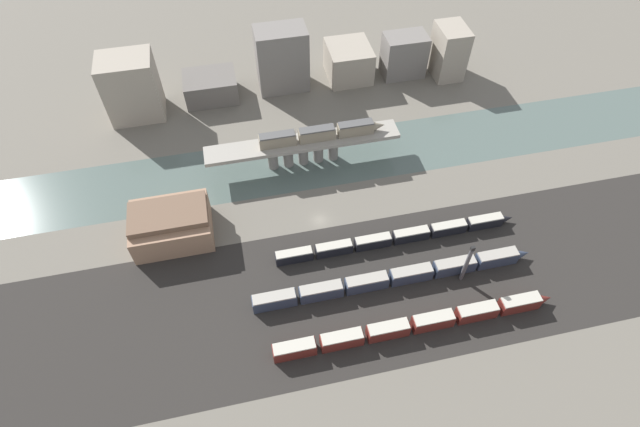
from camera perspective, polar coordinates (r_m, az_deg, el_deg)
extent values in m
plane|color=#666056|center=(137.39, -0.04, -0.77)|extent=(400.00, 400.00, 0.00)
cube|color=#282623|center=(124.32, 2.35, -9.28)|extent=(280.00, 42.00, 0.01)
cube|color=#4C5B56|center=(152.52, -1.90, 5.91)|extent=(320.00, 22.98, 0.01)
cube|color=gray|center=(146.96, -1.98, 8.12)|extent=(57.26, 7.37, 1.20)
cylinder|color=gray|center=(149.10, -5.42, 6.36)|extent=(2.99, 2.99, 7.42)
cylinder|color=gray|center=(149.44, -3.67, 6.64)|extent=(2.99, 2.99, 7.42)
cylinder|color=gray|center=(149.93, -1.93, 6.91)|extent=(2.99, 2.99, 7.42)
cylinder|color=gray|center=(150.55, -0.20, 7.17)|extent=(2.99, 2.99, 7.42)
cylinder|color=gray|center=(151.31, 1.51, 7.43)|extent=(2.99, 2.99, 7.42)
cube|color=gray|center=(144.64, -4.88, 8.36)|extent=(10.59, 3.13, 3.52)
cube|color=#4C4C4C|center=(143.33, -4.93, 8.94)|extent=(10.16, 2.88, 0.40)
cube|color=gray|center=(145.95, -0.36, 9.05)|extent=(10.59, 3.13, 3.52)
cube|color=#4C4C4C|center=(144.65, -0.36, 9.62)|extent=(10.16, 2.88, 0.40)
cube|color=gray|center=(148.15, 4.07, 9.66)|extent=(10.59, 3.13, 3.52)
cube|color=#4C4C4C|center=(146.87, 4.11, 10.23)|extent=(10.16, 2.88, 0.40)
cone|color=gray|center=(150.06, 6.74, 9.95)|extent=(3.71, 2.82, 2.82)
cube|color=#5B1E19|center=(115.97, -2.93, -15.29)|extent=(9.82, 3.12, 3.61)
cube|color=#B7B2A3|center=(114.14, -2.98, -14.88)|extent=(9.43, 2.87, 0.40)
cube|color=#5B1E19|center=(116.89, 2.50, -14.25)|extent=(9.82, 3.12, 3.61)
cube|color=#B7B2A3|center=(115.08, 2.54, -13.83)|extent=(9.43, 2.87, 0.40)
cube|color=#5B1E19|center=(118.82, 7.76, -13.12)|extent=(9.82, 3.12, 3.61)
cube|color=#B7B2A3|center=(117.03, 7.86, -12.69)|extent=(9.43, 2.87, 0.40)
cube|color=#5B1E19|center=(121.69, 12.76, -11.93)|extent=(9.82, 3.12, 3.61)
cube|color=#B7B2A3|center=(119.95, 12.93, -11.49)|extent=(9.43, 2.87, 0.40)
cube|color=#5B1E19|center=(125.46, 17.45, -10.73)|extent=(9.82, 3.12, 3.61)
cube|color=#B7B2A3|center=(123.77, 17.67, -10.28)|extent=(9.43, 2.87, 0.40)
cube|color=#5B1E19|center=(130.03, 21.81, -9.54)|extent=(9.82, 3.12, 3.61)
cube|color=#B7B2A3|center=(128.40, 22.07, -9.09)|extent=(9.43, 2.87, 0.40)
cone|color=#5B1E19|center=(133.31, 24.26, -8.87)|extent=(3.44, 2.81, 2.81)
cube|color=#2D384C|center=(121.85, -5.23, -9.90)|extent=(10.67, 3.11, 3.62)
cube|color=#9E998E|center=(120.10, -5.29, -9.43)|extent=(10.24, 2.86, 0.40)
cube|color=#2D384C|center=(122.56, 0.13, -8.94)|extent=(10.67, 3.11, 3.62)
cube|color=#9E998E|center=(120.83, 0.13, -8.46)|extent=(10.24, 2.86, 0.40)
cube|color=#2D384C|center=(124.34, 5.34, -7.93)|extent=(10.67, 3.11, 3.62)
cube|color=#9E998E|center=(122.63, 5.41, -7.44)|extent=(10.24, 2.86, 0.40)
cube|color=#2D384C|center=(127.12, 10.35, -6.89)|extent=(10.67, 3.11, 3.62)
cube|color=#9E998E|center=(125.45, 10.48, -6.40)|extent=(10.24, 2.86, 0.40)
cube|color=#2D384C|center=(130.86, 15.08, -5.86)|extent=(10.67, 3.11, 3.62)
cube|color=#9E998E|center=(129.24, 15.26, -5.37)|extent=(10.24, 2.86, 0.40)
cube|color=#2D384C|center=(135.47, 19.51, -4.86)|extent=(10.67, 3.11, 3.62)
cube|color=#9E998E|center=(133.90, 19.73, -4.37)|extent=(10.24, 2.86, 0.40)
cone|color=#2D384C|center=(138.91, 22.10, -4.29)|extent=(3.73, 2.80, 2.80)
cube|color=black|center=(128.65, -2.98, -4.91)|extent=(9.69, 2.63, 3.01)
cube|color=#B7B2A3|center=(127.24, -3.01, -4.48)|extent=(9.30, 2.42, 0.40)
cube|color=black|center=(129.80, 1.59, -4.09)|extent=(9.69, 2.63, 3.01)
cube|color=#B7B2A3|center=(128.40, 1.61, -3.66)|extent=(9.30, 2.42, 0.40)
cube|color=black|center=(131.77, 6.05, -3.28)|extent=(9.69, 2.63, 3.01)
cube|color=#B7B2A3|center=(130.40, 6.11, -2.84)|extent=(9.30, 2.42, 0.40)
cube|color=black|center=(134.54, 10.34, -2.47)|extent=(9.69, 2.63, 3.01)
cube|color=#B7B2A3|center=(133.20, 10.44, -2.03)|extent=(9.30, 2.42, 0.40)
cube|color=black|center=(138.06, 14.43, -1.69)|extent=(9.69, 2.63, 3.01)
cube|color=#B7B2A3|center=(136.75, 14.56, -1.25)|extent=(9.30, 2.42, 0.40)
cube|color=black|center=(142.26, 18.29, -0.94)|extent=(9.69, 2.63, 3.01)
cube|color=#B7B2A3|center=(140.99, 18.46, -0.51)|extent=(9.30, 2.42, 0.40)
cone|color=black|center=(145.31, 20.56, -0.53)|extent=(3.39, 2.37, 2.37)
cube|color=#937056|center=(136.92, -16.58, -1.35)|extent=(20.37, 15.75, 7.87)
cube|color=brown|center=(133.32, -17.03, -0.09)|extent=(19.96, 11.02, 1.73)
cylinder|color=#4C4C51|center=(126.48, 16.36, -5.64)|extent=(0.97, 0.97, 12.43)
cube|color=black|center=(121.08, 17.06, -3.86)|extent=(1.00, 0.70, 1.20)
cube|color=gray|center=(173.42, -20.73, 13.32)|extent=(16.71, 13.00, 20.97)
cube|color=#605B56|center=(177.59, -12.37, 13.97)|extent=(17.41, 13.37, 8.31)
cube|color=slate|center=(175.32, -4.37, 17.20)|extent=(16.96, 10.71, 21.74)
cube|color=gray|center=(182.83, 3.28, 16.94)|extent=(14.72, 15.81, 11.69)
cube|color=slate|center=(185.09, 9.57, 17.40)|extent=(14.57, 9.54, 15.00)
cube|color=gray|center=(187.44, 14.51, 17.50)|extent=(9.53, 12.72, 18.00)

